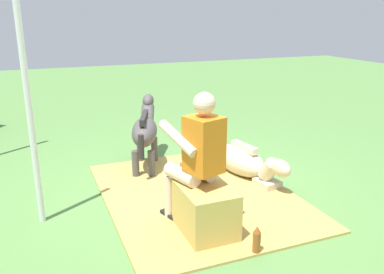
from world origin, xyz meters
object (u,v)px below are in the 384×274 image
object	(u,v)px
person_seated	(196,154)
hay_bale	(205,210)
soda_bottle	(257,241)
pony_standing	(145,130)
tent_pole_left	(29,109)
pony_lying	(245,162)

from	to	relation	value
person_seated	hay_bale	bearing A→B (deg)	-167.83
person_seated	soda_bottle	size ratio (longest dim) A/B	4.98
hay_bale	person_seated	world-z (taller)	person_seated
person_seated	pony_standing	xyz separation A→B (m)	(1.71, 0.02, -0.22)
hay_bale	person_seated	xyz separation A→B (m)	(0.16, 0.03, 0.51)
tent_pole_left	pony_standing	bearing A→B (deg)	-52.65
hay_bale	soda_bottle	size ratio (longest dim) A/B	2.26
pony_lying	tent_pole_left	size ratio (longest dim) A/B	0.59
hay_bale	pony_standing	bearing A→B (deg)	1.55
hay_bale	pony_lying	distance (m)	1.51
pony_standing	pony_lying	bearing A→B (deg)	-125.63
soda_bottle	tent_pole_left	bearing A→B (deg)	52.24
pony_standing	pony_lying	distance (m)	1.37
soda_bottle	tent_pole_left	size ratio (longest dim) A/B	0.12
pony_standing	tent_pole_left	bearing A→B (deg)	127.35
tent_pole_left	hay_bale	bearing A→B (deg)	-119.88
pony_lying	soda_bottle	distance (m)	1.76
pony_standing	tent_pole_left	size ratio (longest dim) A/B	0.56
tent_pole_left	soda_bottle	bearing A→B (deg)	-127.76
person_seated	tent_pole_left	world-z (taller)	tent_pole_left
hay_bale	person_seated	bearing A→B (deg)	12.17
pony_standing	hay_bale	bearing A→B (deg)	-178.45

